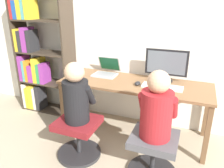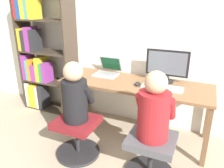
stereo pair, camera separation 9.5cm
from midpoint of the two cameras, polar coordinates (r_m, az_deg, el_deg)
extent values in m
plane|color=tan|center=(2.70, 2.31, -16.00)|extent=(14.00, 14.00, 0.00)
cube|color=white|center=(2.86, 7.57, 14.25)|extent=(10.00, 0.05, 2.60)
cube|color=brown|center=(2.64, 4.85, 0.14)|extent=(1.79, 0.64, 0.03)
cube|color=brown|center=(2.90, -13.57, -6.01)|extent=(0.05, 0.05, 0.67)
cube|color=brown|center=(2.45, 22.51, -12.40)|extent=(0.05, 0.05, 0.67)
cube|color=brown|center=(3.33, -8.12, -2.09)|extent=(0.05, 0.05, 0.67)
cube|color=brown|center=(2.94, 22.60, -6.70)|extent=(0.05, 0.05, 0.67)
cylinder|color=black|center=(2.73, 12.64, 0.92)|extent=(0.19, 0.19, 0.01)
cylinder|color=black|center=(2.72, 12.70, 1.69)|extent=(0.04, 0.04, 0.06)
cube|color=black|center=(2.67, 13.01, 5.49)|extent=(0.50, 0.02, 0.31)
cube|color=slate|center=(2.65, 12.97, 5.43)|extent=(0.45, 0.01, 0.27)
cube|color=#B7B7BC|center=(2.86, -2.85, 2.38)|extent=(0.30, 0.23, 0.02)
cube|color=gray|center=(2.86, -2.86, 2.60)|extent=(0.27, 0.18, 0.00)
cube|color=#B7B7BC|center=(2.97, -1.59, 5.37)|extent=(0.30, 0.11, 0.21)
cube|color=#144C2D|center=(2.97, -1.63, 5.29)|extent=(0.27, 0.09, 0.18)
cube|color=silver|center=(2.50, 11.93, -0.74)|extent=(0.45, 0.16, 0.02)
cube|color=#BAB8AD|center=(2.50, 11.95, -0.47)|extent=(0.42, 0.12, 0.00)
ellipsoid|color=black|center=(2.54, 5.64, 0.16)|extent=(0.06, 0.11, 0.04)
cylinder|color=#262628|center=(2.26, 9.36, -18.23)|extent=(0.05, 0.05, 0.33)
cube|color=#4C4C51|center=(2.14, 9.67, -14.06)|extent=(0.44, 0.40, 0.07)
cylinder|color=#262628|center=(2.61, -9.59, -17.29)|extent=(0.48, 0.48, 0.04)
cylinder|color=#262628|center=(2.50, -9.84, -13.98)|extent=(0.05, 0.05, 0.33)
cube|color=maroon|center=(2.39, -10.13, -10.04)|extent=(0.44, 0.40, 0.07)
cylinder|color=maroon|center=(2.01, 10.11, -7.93)|extent=(0.29, 0.29, 0.45)
sphere|color=tan|center=(1.88, 10.70, 0.55)|extent=(0.20, 0.20, 0.20)
cylinder|color=maroon|center=(2.06, 6.90, -4.93)|extent=(0.08, 0.20, 0.25)
cylinder|color=maroon|center=(2.02, 14.41, -6.04)|extent=(0.08, 0.20, 0.25)
cylinder|color=black|center=(2.28, -10.53, -4.48)|extent=(0.26, 0.26, 0.44)
sphere|color=tan|center=(2.16, -11.06, 3.03)|extent=(0.20, 0.20, 0.20)
cylinder|color=black|center=(2.36, -12.39, -1.95)|extent=(0.07, 0.19, 0.25)
cylinder|color=black|center=(2.24, -7.07, -2.88)|extent=(0.07, 0.19, 0.25)
cube|color=#382D23|center=(3.65, -23.18, 8.08)|extent=(0.02, 0.32, 1.84)
cube|color=#382D23|center=(3.12, -12.00, 7.43)|extent=(0.02, 0.32, 1.84)
cube|color=#382D23|center=(3.66, -16.47, -6.14)|extent=(0.81, 0.31, 0.02)
cube|color=#382D23|center=(3.49, -17.21, 0.55)|extent=(0.81, 0.31, 0.02)
cube|color=#382D23|center=(3.37, -18.02, 7.82)|extent=(0.81, 0.31, 0.02)
cube|color=#382D23|center=(3.31, -18.90, 15.49)|extent=(0.81, 0.31, 0.02)
cube|color=silver|center=(3.78, -21.72, -2.50)|extent=(0.05, 0.22, 0.39)
cube|color=gold|center=(3.75, -21.23, -3.05)|extent=(0.04, 0.20, 0.33)
cube|color=gold|center=(3.72, -20.13, -2.78)|extent=(0.09, 0.26, 0.37)
cube|color=silver|center=(3.66, -19.48, -3.30)|extent=(0.04, 0.21, 0.35)
cube|color=#262628|center=(3.61, -18.77, -3.25)|extent=(0.07, 0.20, 0.38)
cube|color=#8C338C|center=(3.63, -22.59, 4.02)|extent=(0.06, 0.21, 0.38)
cube|color=teal|center=(3.62, -21.57, 3.57)|extent=(0.04, 0.27, 0.32)
cube|color=orange|center=(3.59, -21.07, 3.55)|extent=(0.04, 0.26, 0.32)
cube|color=#8C338C|center=(3.53, -20.49, 2.69)|extent=(0.09, 0.19, 0.25)
cube|color=gold|center=(3.48, -19.25, 3.62)|extent=(0.07, 0.26, 0.36)
cube|color=#2D8C47|center=(3.45, -18.36, 2.93)|extent=(0.05, 0.26, 0.29)
cube|color=#8C338C|center=(3.39, -17.93, 2.77)|extent=(0.07, 0.19, 0.30)
cube|color=gold|center=(3.57, -23.27, 10.66)|extent=(0.05, 0.27, 0.32)
cube|color=#262628|center=(3.53, -22.51, 10.45)|extent=(0.07, 0.26, 0.30)
cube|color=#8C338C|center=(3.45, -21.85, 10.77)|extent=(0.08, 0.22, 0.35)
cube|color=#262628|center=(3.40, -20.84, 10.49)|extent=(0.05, 0.22, 0.31)
cube|color=red|center=(3.54, -24.39, 17.94)|extent=(0.04, 0.27, 0.33)
cube|color=#1E4C9E|center=(3.48, -23.76, 17.34)|extent=(0.07, 0.23, 0.25)
cube|color=gold|center=(3.44, -22.63, 17.59)|extent=(0.07, 0.27, 0.26)
cube|color=teal|center=(3.39, -22.06, 18.27)|extent=(0.04, 0.24, 0.33)
cube|color=gold|center=(3.33, -21.32, 18.40)|extent=(0.08, 0.21, 0.34)
camera|label=1|loc=(0.05, -91.06, -0.40)|focal=35.00mm
camera|label=2|loc=(0.05, 88.94, 0.40)|focal=35.00mm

